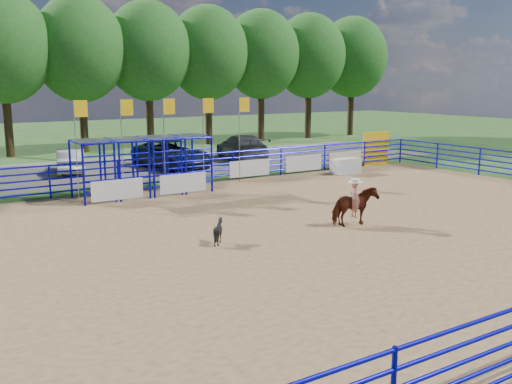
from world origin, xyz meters
TOP-DOWN VIEW (x-y plane):
  - ground at (0.00, 0.00)m, footprint 120.00×120.00m
  - arena_dirt at (0.00, 0.00)m, footprint 30.00×20.00m
  - gravel_strip at (0.00, 17.00)m, footprint 40.00×10.00m
  - announcer_table at (9.23, 8.44)m, footprint 1.59×0.79m
  - horse_and_rider at (1.87, -0.46)m, footprint 1.68×0.90m
  - calf at (-3.19, 0.11)m, footprint 0.79×0.72m
  - car_b at (-3.33, 16.85)m, footprint 2.38×4.26m
  - car_c at (2.05, 15.44)m, footprint 3.35×6.06m
  - car_d at (7.37, 16.40)m, footprint 3.53×5.97m
  - perimeter_fence at (0.00, 0.00)m, footprint 30.10×20.10m
  - chute_assembly at (-1.90, 8.84)m, footprint 19.32×2.41m
  - treeline at (0.00, 26.00)m, footprint 56.40×6.40m

SIDE VIEW (x-z plane):
  - ground at x=0.00m, z-range 0.00..0.00m
  - gravel_strip at x=0.00m, z-range 0.00..0.01m
  - arena_dirt at x=0.00m, z-range 0.00..0.02m
  - calf at x=-3.19m, z-range 0.02..0.80m
  - announcer_table at x=9.23m, z-range 0.02..0.86m
  - car_b at x=-3.33m, z-range 0.01..1.34m
  - perimeter_fence at x=0.00m, z-range 0.00..1.50m
  - car_c at x=2.05m, z-range 0.01..1.61m
  - horse_and_rider at x=1.87m, z-range -0.33..1.96m
  - car_d at x=7.37m, z-range 0.01..1.63m
  - chute_assembly at x=-1.90m, z-range -0.84..3.36m
  - treeline at x=0.00m, z-range 1.91..13.15m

